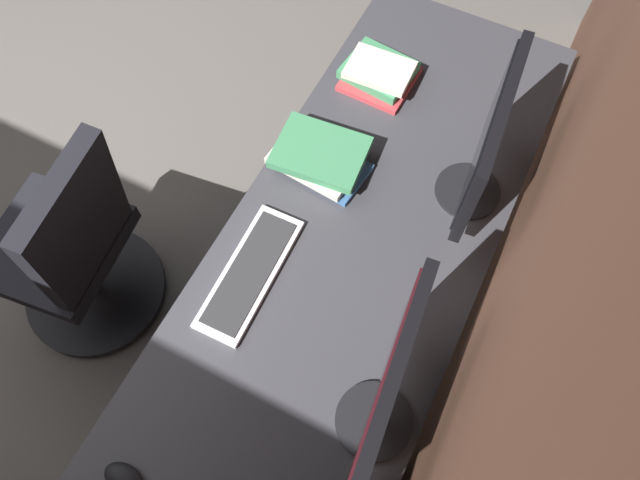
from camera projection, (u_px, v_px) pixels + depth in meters
name	position (u px, v px, depth m)	size (l,w,h in m)	color
wall_back	(546.00, 312.00, 1.02)	(4.60, 0.10, 2.60)	brown
desk	(335.00, 289.00, 1.71)	(2.33, 0.75, 0.73)	#38383D
drawer_pedestal	(277.00, 450.00, 1.82)	(0.40, 0.51, 0.69)	#38383D
monitor_primary	(382.00, 402.00, 1.27)	(0.56, 0.20, 0.42)	black
monitor_secondary	(487.00, 144.00, 1.57)	(0.48, 0.20, 0.43)	black
keyboard_main	(250.00, 273.00, 1.66)	(0.42, 0.15, 0.02)	silver
mouse_main	(123.00, 478.00, 1.41)	(0.06, 0.10, 0.03)	black
book_stack_near	(319.00, 158.00, 1.80)	(0.23, 0.31, 0.08)	#38669E
book_stack_far	(379.00, 73.00, 1.96)	(0.23, 0.24, 0.07)	#B2383D
office_chair	(74.00, 252.00, 2.00)	(0.56, 0.58, 0.97)	black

